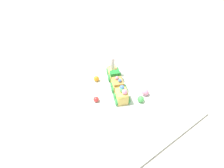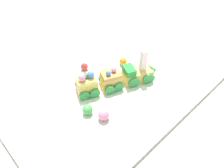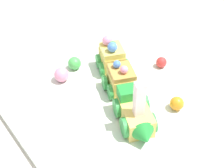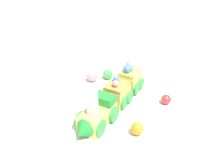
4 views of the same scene
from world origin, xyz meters
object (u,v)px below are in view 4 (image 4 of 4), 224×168
Objects in this scene: cake_train_locomotive at (95,116)px; gumball_orange at (137,129)px; gumball_red at (166,99)px; gumball_pink at (92,76)px; cake_car_caramel at (117,94)px; gumball_green at (108,74)px; cake_car_lemon at (129,79)px.

cake_train_locomotive reaches higher than gumball_orange.
gumball_red is 0.77× the size of gumball_pink.
cake_car_caramel reaches higher than gumball_pink.
gumball_green reaches higher than gumball_orange.
cake_car_lemon is at bearing -179.74° from cake_car_caramel.
gumball_orange is 0.13m from gumball_red.
cake_car_lemon is 0.18m from gumball_orange.
cake_car_lemon is (-0.16, 0.07, 0.01)m from cake_train_locomotive.
gumball_pink is (0.02, -0.04, 0.00)m from gumball_green.
cake_train_locomotive is at bearing 0.06° from cake_car_caramel.
gumball_red is 0.19m from gumball_green.
gumball_pink is (-0.10, -0.08, -0.01)m from cake_car_caramel.
cake_car_lemon is (-0.07, 0.03, 0.00)m from cake_car_caramel.
gumball_green is at bearing -140.59° from cake_car_caramel.
cake_car_lemon is 0.08m from gumball_green.
cake_car_lemon reaches higher than cake_car_caramel.
cake_car_caramel reaches higher than gumball_orange.
gumball_red is (0.06, 0.09, -0.02)m from cake_car_lemon.
gumball_green is (-0.05, -0.06, -0.02)m from cake_car_lemon.
cake_car_caramel is 2.80× the size of gumball_green.
gumball_pink is at bearing -83.48° from cake_car_lemon.
gumball_red is at bearing 144.43° from cake_train_locomotive.
gumball_green is (-0.21, 0.00, -0.01)m from cake_train_locomotive.
cake_train_locomotive is 0.19m from gumball_red.
cake_train_locomotive is 4.54× the size of gumball_orange.
cake_car_lemon is 0.11m from gumball_red.
cake_train_locomotive reaches higher than gumball_green.
cake_car_caramel is at bearing 38.14° from gumball_pink.
cake_car_caramel is 2.57× the size of gumball_pink.
cake_car_caramel is 0.12m from gumball_red.
gumball_green is (-0.11, -0.16, 0.00)m from gumball_red.
cake_car_lemon is at bearing -179.85° from cake_train_locomotive.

